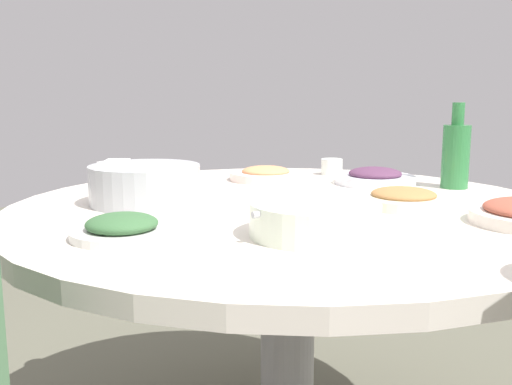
% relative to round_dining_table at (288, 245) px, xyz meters
% --- Properties ---
extents(round_dining_table, '(1.34, 1.34, 0.76)m').
position_rel_round_dining_table_xyz_m(round_dining_table, '(0.00, 0.00, 0.00)').
color(round_dining_table, '#99999E').
rests_on(round_dining_table, ground).
extents(rice_bowl, '(0.27, 0.27, 0.10)m').
position_rel_round_dining_table_xyz_m(rice_bowl, '(-0.30, -0.18, 0.15)').
color(rice_bowl, '#B2B5BA').
rests_on(rice_bowl, round_dining_table).
extents(soup_bowl, '(0.25, 0.25, 0.06)m').
position_rel_round_dining_table_xyz_m(soup_bowl, '(0.19, -0.24, 0.13)').
color(soup_bowl, white).
rests_on(soup_bowl, round_dining_table).
extents(dish_eggplant, '(0.24, 0.24, 0.05)m').
position_rel_round_dining_table_xyz_m(dish_eggplant, '(0.06, 0.41, 0.12)').
color(dish_eggplant, white).
rests_on(dish_eggplant, round_dining_table).
extents(dish_greens, '(0.19, 0.19, 0.05)m').
position_rel_round_dining_table_xyz_m(dish_greens, '(-0.10, -0.45, 0.12)').
color(dish_greens, silver).
rests_on(dish_greens, round_dining_table).
extents(dish_shrimp, '(0.22, 0.22, 0.04)m').
position_rel_round_dining_table_xyz_m(dish_shrimp, '(-0.25, 0.30, 0.12)').
color(dish_shrimp, silver).
rests_on(dish_shrimp, round_dining_table).
extents(dish_tofu_braise, '(0.23, 0.23, 0.04)m').
position_rel_round_dining_table_xyz_m(dish_tofu_braise, '(0.24, 0.13, 0.12)').
color(dish_tofu_braise, '#ECE6C7').
rests_on(dish_tofu_braise, round_dining_table).
extents(green_bottle, '(0.08, 0.08, 0.24)m').
position_rel_round_dining_table_xyz_m(green_bottle, '(0.28, 0.46, 0.20)').
color(green_bottle, '#2E763C').
rests_on(green_bottle, round_dining_table).
extents(tea_cup_near, '(0.07, 0.07, 0.05)m').
position_rel_round_dining_table_xyz_m(tea_cup_near, '(-0.13, 0.51, 0.13)').
color(tea_cup_near, white).
rests_on(tea_cup_near, round_dining_table).
extents(tea_cup_far, '(0.08, 0.08, 0.06)m').
position_rel_round_dining_table_xyz_m(tea_cup_far, '(-0.62, 0.01, 0.13)').
color(tea_cup_far, white).
rests_on(tea_cup_far, round_dining_table).
extents(tea_cup_side, '(0.07, 0.07, 0.05)m').
position_rel_round_dining_table_xyz_m(tea_cup_side, '(-0.49, 0.13, 0.13)').
color(tea_cup_side, '#C24F39').
rests_on(tea_cup_side, round_dining_table).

